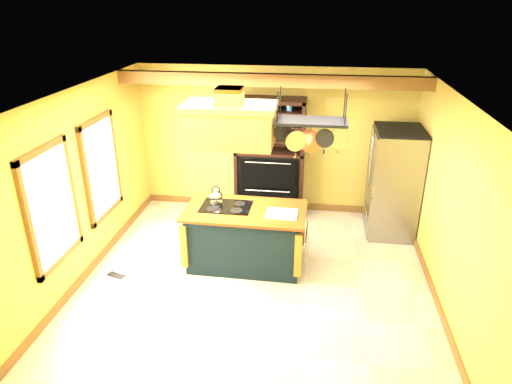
% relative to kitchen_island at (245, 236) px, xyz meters
% --- Properties ---
extents(floor, '(5.00, 5.00, 0.00)m').
position_rel_kitchen_island_xyz_m(floor, '(0.22, -0.43, -0.47)').
color(floor, beige).
rests_on(floor, ground).
extents(ceiling, '(5.00, 5.00, 0.00)m').
position_rel_kitchen_island_xyz_m(ceiling, '(0.22, -0.43, 2.23)').
color(ceiling, white).
rests_on(ceiling, wall_back).
extents(wall_back, '(5.00, 0.02, 2.70)m').
position_rel_kitchen_island_xyz_m(wall_back, '(0.22, 2.07, 0.88)').
color(wall_back, gold).
rests_on(wall_back, floor).
extents(wall_front, '(5.00, 0.02, 2.70)m').
position_rel_kitchen_island_xyz_m(wall_front, '(0.22, -2.93, 0.88)').
color(wall_front, gold).
rests_on(wall_front, floor).
extents(wall_left, '(0.02, 5.00, 2.70)m').
position_rel_kitchen_island_xyz_m(wall_left, '(-2.28, -0.43, 0.88)').
color(wall_left, gold).
rests_on(wall_left, floor).
extents(wall_right, '(0.02, 5.00, 2.70)m').
position_rel_kitchen_island_xyz_m(wall_right, '(2.72, -0.43, 0.88)').
color(wall_right, gold).
rests_on(wall_right, floor).
extents(ceiling_beam, '(5.00, 0.15, 0.20)m').
position_rel_kitchen_island_xyz_m(ceiling_beam, '(0.22, 1.27, 2.12)').
color(ceiling_beam, brown).
rests_on(ceiling_beam, ceiling).
extents(window_near, '(0.06, 1.06, 1.56)m').
position_rel_kitchen_island_xyz_m(window_near, '(-2.25, -1.23, 0.93)').
color(window_near, brown).
rests_on(window_near, wall_left).
extents(window_far, '(0.06, 1.06, 1.56)m').
position_rel_kitchen_island_xyz_m(window_far, '(-2.25, 0.17, 0.93)').
color(window_far, brown).
rests_on(window_far, wall_left).
extents(kitchen_island, '(1.81, 1.02, 1.11)m').
position_rel_kitchen_island_xyz_m(kitchen_island, '(0.00, 0.00, 0.00)').
color(kitchen_island, black).
rests_on(kitchen_island, floor).
extents(range_hood, '(1.27, 0.72, 0.80)m').
position_rel_kitchen_island_xyz_m(range_hood, '(-0.20, -0.00, 1.76)').
color(range_hood, '#A78229').
rests_on(range_hood, ceiling).
extents(pot_rack, '(1.04, 0.48, 0.88)m').
position_rel_kitchen_island_xyz_m(pot_rack, '(0.91, 0.01, 1.71)').
color(pot_rack, black).
rests_on(pot_rack, ceiling).
extents(refrigerator, '(0.79, 0.93, 1.81)m').
position_rel_kitchen_island_xyz_m(refrigerator, '(2.31, 1.37, 0.41)').
color(refrigerator, gray).
rests_on(refrigerator, floor).
extents(hutch, '(1.24, 0.56, 2.19)m').
position_rel_kitchen_island_xyz_m(hutch, '(0.17, 1.84, 0.39)').
color(hutch, black).
rests_on(hutch, floor).
extents(floor_register, '(0.30, 0.20, 0.01)m').
position_rel_kitchen_island_xyz_m(floor_register, '(-1.85, -0.61, -0.46)').
color(floor_register, black).
rests_on(floor_register, floor).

